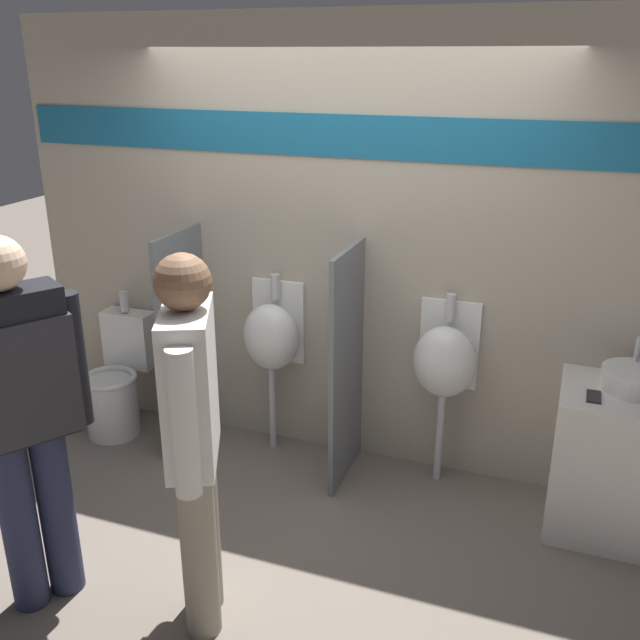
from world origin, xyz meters
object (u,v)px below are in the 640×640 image
object	(u,v)px
person_in_vest	(20,403)
person_with_lanyard	(193,433)
urinal_near_counter	(272,337)
urinal_far	(445,362)
toilet	(117,384)
cell_phone	(594,397)
sink_basin	(635,380)

from	to	relation	value
person_in_vest	person_with_lanyard	size ratio (longest dim) A/B	1.02
urinal_near_counter	person_with_lanyard	world-z (taller)	person_with_lanyard
urinal_far	toilet	distance (m)	2.26
cell_phone	toilet	size ratio (longest dim) A/B	0.15
toilet	person_in_vest	size ratio (longest dim) A/B	0.53
urinal_far	person_with_lanyard	size ratio (longest dim) A/B	0.67
sink_basin	toilet	size ratio (longest dim) A/B	0.36
sink_basin	urinal_far	size ratio (longest dim) A/B	0.29
sink_basin	urinal_far	bearing A→B (deg)	174.22
urinal_near_counter	person_with_lanyard	size ratio (longest dim) A/B	0.67
cell_phone	toilet	xyz separation A→B (m)	(-3.02, 0.12, -0.50)
urinal_far	person_with_lanyard	xyz separation A→B (m)	(-0.78, -1.52, 0.18)
person_with_lanyard	person_in_vest	bearing A→B (deg)	75.38
toilet	sink_basin	bearing A→B (deg)	0.96
sink_basin	person_in_vest	xyz separation A→B (m)	(-2.56, -1.56, 0.16)
toilet	person_with_lanyard	size ratio (longest dim) A/B	0.54
sink_basin	cell_phone	size ratio (longest dim) A/B	2.42
urinal_far	person_with_lanyard	distance (m)	1.72
sink_basin	person_with_lanyard	world-z (taller)	person_with_lanyard
toilet	person_in_vest	bearing A→B (deg)	-66.66
person_with_lanyard	sink_basin	bearing A→B (deg)	-76.42
person_in_vest	person_with_lanyard	bearing A→B (deg)	-48.10
sink_basin	urinal_near_counter	xyz separation A→B (m)	(-2.11, 0.10, -0.10)
toilet	urinal_near_counter	bearing A→B (deg)	8.03
urinal_near_counter	sink_basin	bearing A→B (deg)	-2.76
cell_phone	person_with_lanyard	size ratio (longest dim) A/B	0.08
urinal_far	person_in_vest	size ratio (longest dim) A/B	0.66
urinal_near_counter	urinal_far	bearing A→B (deg)	0.00
cell_phone	urinal_far	size ratio (longest dim) A/B	0.12
toilet	person_with_lanyard	world-z (taller)	person_with_lanyard
cell_phone	urinal_near_counter	xyz separation A→B (m)	(-1.92, 0.27, -0.05)
urinal_near_counter	person_with_lanyard	xyz separation A→B (m)	(0.32, -1.52, 0.18)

